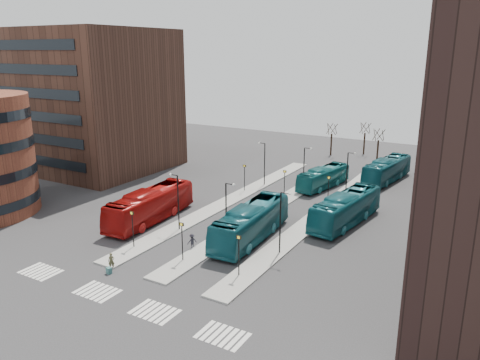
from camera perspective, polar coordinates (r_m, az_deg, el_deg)
The scene contains 19 objects.
ground at distance 37.68m, azimuth -20.50°, elevation -15.55°, with size 160.00×160.00×0.00m, color #2B2C2E.
island_left at distance 60.94m, azimuth -0.99°, elevation -2.35°, with size 2.50×45.00×0.15m, color gray.
island_mid at distance 58.21m, azimuth 4.08°, elevation -3.26°, with size 2.50×45.00×0.15m, color gray.
island_right at distance 55.99m, azimuth 9.60°, elevation -4.23°, with size 2.50×45.00×0.15m, color gray.
suitcase at distance 43.09m, azimuth -15.69°, elevation -10.58°, with size 0.45×0.36×0.56m, color navy.
red_bus at distance 54.02m, azimuth -10.87°, elevation -3.05°, with size 3.10×13.24×3.69m, color #970D0B.
teal_bus_a at distance 47.97m, azimuth 1.35°, elevation -5.20°, with size 3.08×13.15×3.66m, color #135560.
teal_bus_b at distance 66.93m, azimuth 10.12°, elevation 0.31°, with size 2.49×10.64×2.96m, color #146265.
teal_bus_c at distance 53.53m, azimuth 12.78°, elevation -3.42°, with size 2.97×12.70×3.54m, color #145D67.
teal_bus_d at distance 72.51m, azimuth 17.47°, elevation 1.20°, with size 2.88×12.32×3.43m, color #145864.
traveller at distance 43.67m, azimuth -15.41°, elevation -9.51°, with size 0.55×0.36×1.50m, color #49472C.
commuter_a at distance 52.19m, azimuth -11.49°, elevation -4.98°, with size 0.77×0.60×1.59m, color black.
commuter_b at distance 46.97m, azimuth -2.04°, elevation -7.01°, with size 0.96×0.40×1.63m, color black.
commuter_c at distance 46.51m, azimuth -5.87°, elevation -7.41°, with size 0.97×0.55×1.49m, color black.
crosswalk_stripes at distance 38.77m, azimuth -14.13°, elevation -14.03°, with size 22.35×2.40×0.01m.
office_block at distance 80.86m, azimuth -18.23°, elevation 9.27°, with size 25.00×20.12×22.00m.
sign_poles at distance 51.78m, azimuth 0.29°, elevation -2.93°, with size 12.45×22.12×3.65m.
lamp_posts at distance 55.17m, azimuth 3.82°, elevation -0.51°, with size 14.04×20.24×6.12m.
bare_trees at distance 86.99m, azimuth 14.12°, elevation 4.45°, with size 10.97×8.14×5.90m.
Camera 1 is at (26.10, -19.53, 18.89)m, focal length 35.00 mm.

